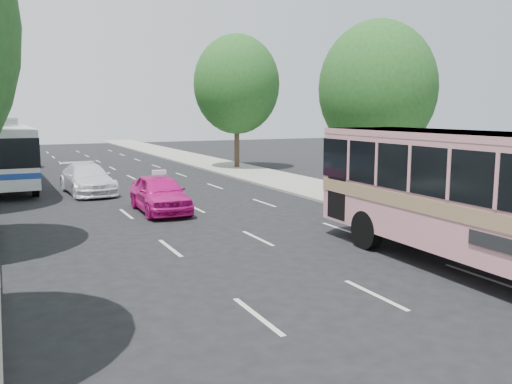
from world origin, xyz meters
TOP-DOWN VIEW (x-y plane):
  - ground at (0.00, 0.00)m, footprint 120.00×120.00m
  - sidewalk_right at (8.50, 20.00)m, footprint 4.00×90.00m
  - tree_right_near at (8.78, 7.94)m, footprint 5.10×5.10m
  - tree_right_far at (9.08, 23.94)m, footprint 6.00×6.00m
  - pink_bus at (4.50, -1.88)m, footprint 3.00×11.05m
  - pink_taxi at (-0.56, 9.86)m, footprint 1.91×4.52m
  - white_pickup at (-2.44, 16.24)m, footprint 2.39×5.16m
  - tour_coach_front at (-5.88, 20.15)m, footprint 2.48×10.82m
  - taxi_roof_sign at (-0.56, 9.86)m, footprint 0.55×0.19m

SIDE VIEW (x-z plane):
  - ground at x=0.00m, z-range 0.00..0.00m
  - sidewalk_right at x=8.50m, z-range 0.00..0.12m
  - white_pickup at x=-2.44m, z-range 0.00..1.46m
  - pink_taxi at x=-0.56m, z-range 0.00..1.52m
  - taxi_roof_sign at x=-0.56m, z-range 1.52..1.70m
  - tour_coach_front at x=-5.88m, z-range 0.33..3.56m
  - pink_bus at x=4.50m, z-range 0.43..3.94m
  - tree_right_near at x=8.78m, z-range 1.23..9.18m
  - tree_right_far at x=9.08m, z-range 1.45..10.80m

